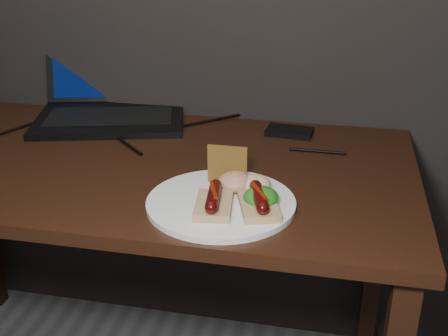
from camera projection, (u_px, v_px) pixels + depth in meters
name	position (u px, v px, depth m)	size (l,w,h in m)	color
desk	(123.00, 191.00, 1.39)	(1.40, 0.70, 0.75)	#34180D
laptop	(112.00, 99.00, 1.63)	(0.49, 0.46, 0.25)	black
hard_drive	(289.00, 132.00, 1.50)	(0.12, 0.07, 0.02)	black
desk_cables	(152.00, 135.00, 1.49)	(0.95, 0.38, 0.01)	black
plate	(221.00, 203.00, 1.13)	(0.30, 0.30, 0.01)	white
bread_sausage_center	(214.00, 201.00, 1.09)	(0.08, 0.12, 0.04)	#D1B87A
bread_sausage_right	(259.00, 202.00, 1.09)	(0.10, 0.13, 0.04)	#D1B87A
crispbread	(227.00, 165.00, 1.19)	(0.09, 0.01, 0.09)	olive
salad_greens	(261.00, 197.00, 1.10)	(0.07, 0.07, 0.04)	#135010
salsa_mound	(235.00, 182.00, 1.16)	(0.07, 0.07, 0.04)	maroon
coleslaw_mound	(255.00, 184.00, 1.16)	(0.06, 0.06, 0.04)	beige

